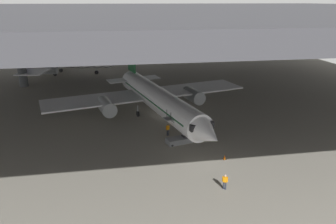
% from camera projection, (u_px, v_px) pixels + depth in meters
% --- Properties ---
extents(ground_plane, '(110.00, 110.00, 0.00)m').
position_uv_depth(ground_plane, '(168.00, 115.00, 50.99)').
color(ground_plane, gray).
extents(hangar_structure, '(121.00, 99.00, 16.33)m').
position_uv_depth(hangar_structure, '(155.00, 10.00, 58.59)').
color(hangar_structure, '#4C4F54').
rests_on(hangar_structure, ground_plane).
extents(airplane_main, '(33.39, 33.93, 10.84)m').
position_uv_depth(airplane_main, '(156.00, 98.00, 48.49)').
color(airplane_main, white).
rests_on(airplane_main, ground_plane).
extents(boarding_stairs, '(4.29, 2.37, 4.53)m').
position_uv_depth(boarding_stairs, '(180.00, 137.00, 40.91)').
color(boarding_stairs, slate).
rests_on(boarding_stairs, ground_plane).
extents(crew_worker_near_nose, '(0.49, 0.37, 1.59)m').
position_uv_depth(crew_worker_near_nose, '(225.00, 181.00, 30.71)').
color(crew_worker_near_nose, '#232838').
rests_on(crew_worker_near_nose, ground_plane).
extents(crew_worker_by_stairs, '(0.52, 0.33, 1.69)m').
position_uv_depth(crew_worker_by_stairs, '(168.00, 129.00, 42.98)').
color(crew_worker_by_stairs, '#232838').
rests_on(crew_worker_by_stairs, ground_plane).
extents(airplane_distant, '(29.09, 28.44, 9.46)m').
position_uv_depth(airplane_distant, '(63.00, 62.00, 78.41)').
color(airplane_distant, white).
rests_on(airplane_distant, ground_plane).
extents(traffic_cone_orange, '(0.36, 0.36, 0.60)m').
position_uv_depth(traffic_cone_orange, '(225.00, 157.00, 36.67)').
color(traffic_cone_orange, black).
rests_on(traffic_cone_orange, ground_plane).
extents(baggage_tug, '(2.26, 2.49, 0.90)m').
position_uv_depth(baggage_tug, '(108.00, 104.00, 54.65)').
color(baggage_tug, yellow).
rests_on(baggage_tug, ground_plane).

